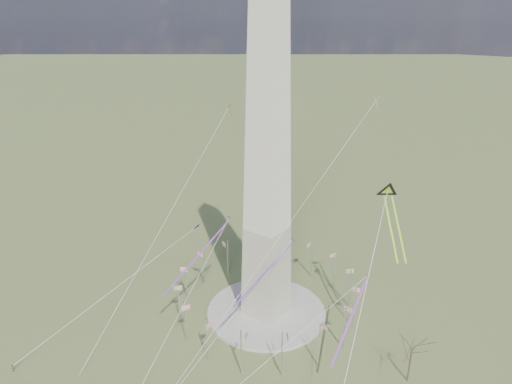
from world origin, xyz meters
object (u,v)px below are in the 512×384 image
Objects in this scene: washington_monument at (268,163)px; tree_near at (412,347)px; kite_delta_black at (389,196)px; person_west at (13,368)px.

washington_monument is 6.89× the size of tree_near.
kite_delta_black is (-15.01, 13.25, 31.41)m from tree_near.
kite_delta_black is (65.99, 71.78, 40.82)m from person_west.
washington_monument reaches higher than kite_delta_black.
person_west is 0.11× the size of kite_delta_black.
washington_monument is at bearing 179.12° from tree_near.
person_west is (-36.73, -59.22, -47.01)m from washington_monument.
person_west is at bearing -144.15° from tree_near.
washington_monument is at bearing -112.83° from person_west.
tree_near is 0.87× the size of kite_delta_black.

